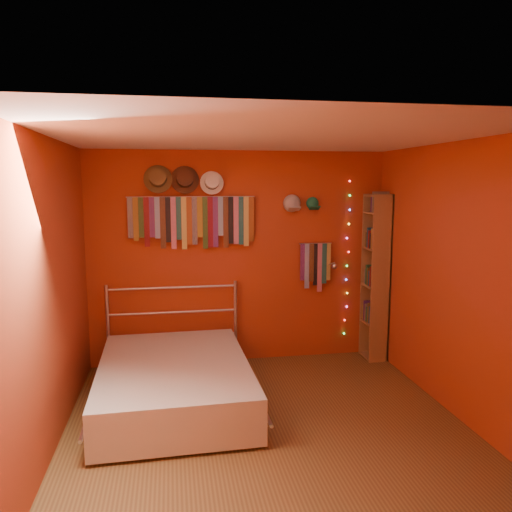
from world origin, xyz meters
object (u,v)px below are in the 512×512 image
tie_rack (193,219)px  bed (174,382)px  reading_lamp (333,266)px  bookshelf (378,276)px

tie_rack → bed: (-0.26, -1.07, -1.49)m
reading_lamp → bed: (-1.88, -0.91, -0.93)m
bookshelf → reading_lamp: bearing=-179.3°
tie_rack → bed: 1.85m
reading_lamp → tie_rack: bearing=174.3°
bookshelf → tie_rack: bearing=176.0°
tie_rack → reading_lamp: 1.72m
tie_rack → bed: tie_rack is taller
bookshelf → bed: 2.73m
tie_rack → bookshelf: bookshelf is taller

